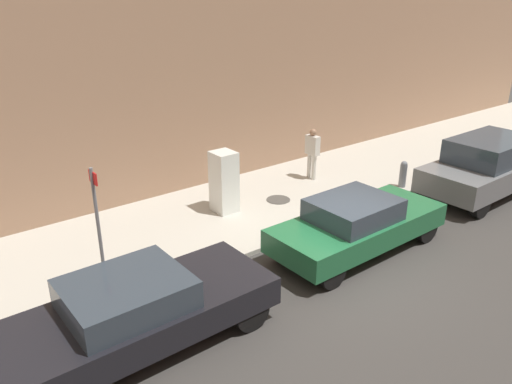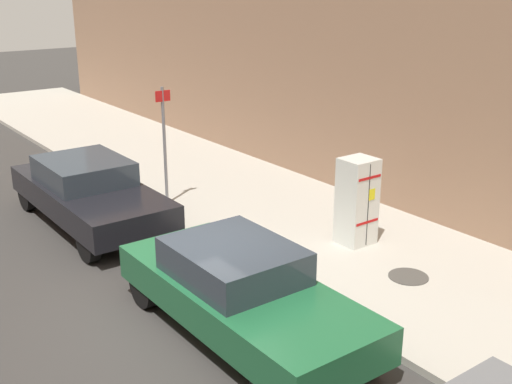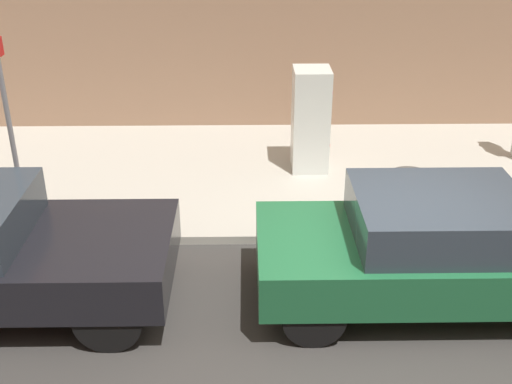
% 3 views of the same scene
% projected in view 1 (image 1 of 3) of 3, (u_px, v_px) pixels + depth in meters
% --- Properties ---
extents(ground_plane, '(80.00, 80.00, 0.00)m').
position_uv_depth(ground_plane, '(345.00, 266.00, 11.41)').
color(ground_plane, '#383533').
extents(sidewalk_slab, '(4.46, 44.00, 0.12)m').
position_uv_depth(sidewalk_slab, '(242.00, 209.00, 14.24)').
color(sidewalk_slab, '#B2ADA0').
rests_on(sidewalk_slab, ground).
extents(building_facade_near, '(1.67, 39.60, 8.98)m').
position_uv_depth(building_facade_near, '(179.00, 40.00, 14.80)').
color(building_facade_near, '#937056').
rests_on(building_facade_near, ground).
extents(discarded_refrigerator, '(0.65, 0.61, 1.72)m').
position_uv_depth(discarded_refrigerator, '(224.00, 182.00, 13.68)').
color(discarded_refrigerator, silver).
rests_on(discarded_refrigerator, sidewalk_slab).
extents(manhole_cover, '(0.70, 0.70, 0.02)m').
position_uv_depth(manhole_cover, '(278.00, 200.00, 14.70)').
color(manhole_cover, '#47443F').
rests_on(manhole_cover, sidewalk_slab).
extents(street_sign_post, '(0.36, 0.07, 2.70)m').
position_uv_depth(street_sign_post, '(98.00, 226.00, 9.65)').
color(street_sign_post, slate).
rests_on(street_sign_post, sidewalk_slab).
extents(fire_hydrant, '(0.22, 0.22, 0.84)m').
position_uv_depth(fire_hydrant, '(403.00, 174.00, 15.54)').
color(fire_hydrant, slate).
rests_on(fire_hydrant, sidewalk_slab).
extents(pedestrian_walking_far, '(0.48, 0.22, 1.67)m').
position_uv_depth(pedestrian_walking_far, '(312.00, 150.00, 16.03)').
color(pedestrian_walking_far, beige).
rests_on(pedestrian_walking_far, sidewalk_slab).
extents(parked_sedan_dark, '(1.87, 4.76, 1.42)m').
position_uv_depth(parked_sedan_dark, '(139.00, 311.00, 8.58)').
color(parked_sedan_dark, black).
rests_on(parked_sedan_dark, ground).
extents(parked_sedan_green, '(1.78, 4.57, 1.39)m').
position_uv_depth(parked_sedan_green, '(357.00, 224.00, 11.83)').
color(parked_sedan_green, '#1E6038').
rests_on(parked_sedan_green, ground).
extents(parked_suv_gray, '(1.97, 4.89, 1.77)m').
position_uv_depth(parked_suv_gray, '(489.00, 165.00, 15.19)').
color(parked_suv_gray, slate).
rests_on(parked_suv_gray, ground).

